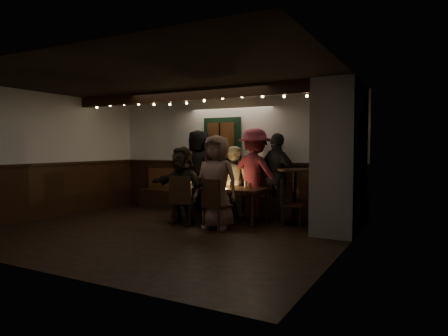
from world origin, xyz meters
The scene contains 13 objects.
room centered at (1.07, 1.42, 1.07)m, with size 6.02×5.01×2.62m.
dining_table centered at (0.30, 1.40, 0.62)m, with size 1.90×0.81×0.82m.
chair_near_left centered at (-0.07, 0.61, 0.53)m, with size 0.53×0.53×0.94m.
chair_near_right centered at (0.69, 0.51, 0.52)m, with size 0.49×0.49×0.92m.
chair_end centered at (1.69, 1.49, 0.49)m, with size 0.48×0.48×0.87m.
high_top centered at (1.73, 1.81, 0.67)m, with size 0.67×0.67×1.06m.
person_a centered at (-0.66, 2.16, 0.93)m, with size 0.91×0.59×1.87m, color black.
person_b centered at (-0.24, 2.02, 0.74)m, with size 0.54×0.35×1.48m, color black.
person_c centered at (0.28, 2.07, 0.75)m, with size 0.73×0.57×1.50m, color beige.
person_d centered at (0.78, 2.05, 0.93)m, with size 1.20×0.69×1.86m, color maroon.
person_e centered at (1.26, 2.11, 0.88)m, with size 1.03×0.43×1.76m, color #222227.
person_f centered at (-0.11, 0.68, 0.75)m, with size 1.39×0.44×1.49m, color black.
person_g centered at (0.65, 0.66, 0.85)m, with size 0.83×0.54×1.69m, color #7B584D.
Camera 1 is at (4.15, -5.58, 1.48)m, focal length 32.00 mm.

